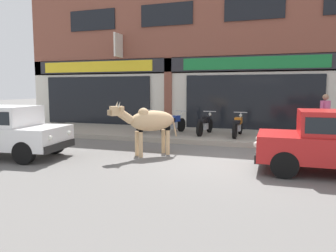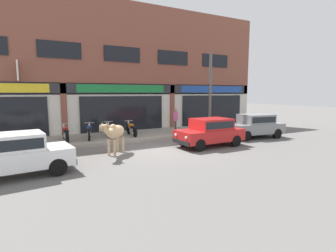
# 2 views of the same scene
# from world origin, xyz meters

# --- Properties ---
(ground_plane) EXTENTS (90.00, 90.00, 0.00)m
(ground_plane) POSITION_xyz_m (0.00, 0.00, 0.00)
(ground_plane) COLOR #605E5B
(sidewalk) EXTENTS (19.00, 3.74, 0.17)m
(sidewalk) POSITION_xyz_m (0.00, 4.07, 0.09)
(sidewalk) COLOR gray
(sidewalk) RESTS_ON ground
(shop_building) EXTENTS (23.00, 1.40, 8.90)m
(shop_building) POSITION_xyz_m (-0.00, 6.20, 4.23)
(shop_building) COLOR brown
(shop_building) RESTS_ON ground
(cow) EXTENTS (1.64, 1.71, 1.61)m
(cow) POSITION_xyz_m (-2.40, 0.04, 1.01)
(cow) COLOR tan
(cow) RESTS_ON ground
(car_0) EXTENTS (3.64, 1.67, 1.46)m
(car_0) POSITION_xyz_m (2.49, -0.57, 0.81)
(car_0) COLOR black
(car_0) RESTS_ON ground
(car_1) EXTENTS (3.73, 1.97, 1.46)m
(car_1) POSITION_xyz_m (-6.30, -1.50, 0.81)
(car_1) COLOR black
(car_1) RESTS_ON ground
(car_2) EXTENTS (3.73, 1.97, 1.46)m
(car_2) POSITION_xyz_m (6.53, 0.22, 0.81)
(car_2) COLOR black
(car_2) RESTS_ON ground
(motorcycle_0) EXTENTS (0.52, 1.81, 0.88)m
(motorcycle_0) POSITION_xyz_m (-4.07, 3.76, 0.56)
(motorcycle_0) COLOR black
(motorcycle_0) RESTS_ON sidewalk
(motorcycle_1) EXTENTS (0.66, 1.79, 0.88)m
(motorcycle_1) POSITION_xyz_m (-2.82, 3.64, 0.56)
(motorcycle_1) COLOR black
(motorcycle_1) RESTS_ON sidewalk
(motorcycle_2) EXTENTS (0.52, 1.81, 0.88)m
(motorcycle_2) POSITION_xyz_m (-1.57, 3.73, 0.56)
(motorcycle_2) COLOR black
(motorcycle_2) RESTS_ON sidewalk
(motorcycle_3) EXTENTS (0.52, 1.81, 0.88)m
(motorcycle_3) POSITION_xyz_m (-0.29, 3.59, 0.56)
(motorcycle_3) COLOR black
(motorcycle_3) RESTS_ON sidewalk
(pedestrian) EXTENTS (0.32, 0.43, 1.60)m
(pedestrian) POSITION_xyz_m (2.60, 3.25, 1.16)
(pedestrian) COLOR #2D2D33
(pedestrian) RESTS_ON sidewalk
(utility_pole) EXTENTS (0.18, 0.18, 5.21)m
(utility_pole) POSITION_xyz_m (4.78, 2.50, 2.78)
(utility_pole) COLOR #595651
(utility_pole) RESTS_ON sidewalk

